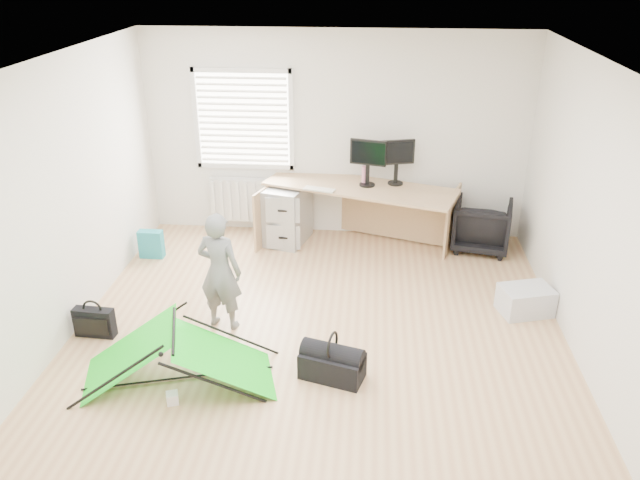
# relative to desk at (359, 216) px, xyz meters

# --- Properties ---
(ground) EXTENTS (5.50, 5.50, 0.00)m
(ground) POSITION_rel_desk_xyz_m (-0.35, -2.31, -0.41)
(ground) COLOR tan
(ground) RESTS_ON ground
(back_wall) EXTENTS (5.00, 0.02, 2.70)m
(back_wall) POSITION_rel_desk_xyz_m (-0.35, 0.44, 0.94)
(back_wall) COLOR silver
(back_wall) RESTS_ON ground
(window) EXTENTS (1.20, 0.06, 1.20)m
(window) POSITION_rel_desk_xyz_m (-1.55, 0.40, 1.14)
(window) COLOR silver
(window) RESTS_ON back_wall
(radiator) EXTENTS (1.00, 0.12, 0.60)m
(radiator) POSITION_rel_desk_xyz_m (-1.55, 0.36, 0.04)
(radiator) COLOR silver
(radiator) RESTS_ON back_wall
(desk) EXTENTS (2.55, 1.49, 0.83)m
(desk) POSITION_rel_desk_xyz_m (0.00, 0.00, 0.00)
(desk) COLOR tan
(desk) RESTS_ON ground
(filing_cabinet) EXTENTS (0.65, 0.77, 0.77)m
(filing_cabinet) POSITION_rel_desk_xyz_m (-0.96, 0.05, -0.03)
(filing_cabinet) COLOR #9FA1A4
(filing_cabinet) RESTS_ON ground
(monitor_left) EXTENTS (0.47, 0.21, 0.44)m
(monitor_left) POSITION_rel_desk_xyz_m (0.09, 0.03, 0.63)
(monitor_left) COLOR black
(monitor_left) RESTS_ON desk
(monitor_right) EXTENTS (0.46, 0.21, 0.43)m
(monitor_right) POSITION_rel_desk_xyz_m (0.45, 0.12, 0.63)
(monitor_right) COLOR black
(monitor_right) RESTS_ON desk
(keyboard) EXTENTS (0.42, 0.24, 0.02)m
(keyboard) POSITION_rel_desk_xyz_m (-0.50, -0.19, 0.42)
(keyboard) COLOR beige
(keyboard) RESTS_ON desk
(thermos) EXTENTS (0.09, 0.09, 0.24)m
(thermos) POSITION_rel_desk_xyz_m (0.05, 0.09, 0.53)
(thermos) COLOR #C76F88
(thermos) RESTS_ON desk
(office_chair) EXTENTS (0.83, 0.85, 0.65)m
(office_chair) POSITION_rel_desk_xyz_m (1.59, 0.03, -0.09)
(office_chair) COLOR black
(office_chair) RESTS_ON ground
(person) EXTENTS (0.51, 0.39, 1.26)m
(person) POSITION_rel_desk_xyz_m (-1.34, -2.07, 0.22)
(person) COLOR slate
(person) RESTS_ON ground
(kite) EXTENTS (1.86, 1.20, 0.53)m
(kite) POSITION_rel_desk_xyz_m (-1.54, -3.00, -0.15)
(kite) COLOR #15E01C
(kite) RESTS_ON ground
(storage_crate) EXTENTS (0.61, 0.51, 0.30)m
(storage_crate) POSITION_rel_desk_xyz_m (1.84, -1.54, -0.27)
(storage_crate) COLOR #B7BAC0
(storage_crate) RESTS_ON ground
(tote_bag) EXTENTS (0.30, 0.14, 0.36)m
(tote_bag) POSITION_rel_desk_xyz_m (-2.60, -0.58, -0.23)
(tote_bag) COLOR teal
(tote_bag) RESTS_ON ground
(laptop_bag) EXTENTS (0.42, 0.15, 0.31)m
(laptop_bag) POSITION_rel_desk_xyz_m (-2.59, -2.37, -0.26)
(laptop_bag) COLOR black
(laptop_bag) RESTS_ON ground
(white_box) EXTENTS (0.13, 0.13, 0.10)m
(white_box) POSITION_rel_desk_xyz_m (-1.51, -3.32, -0.36)
(white_box) COLOR silver
(white_box) RESTS_ON ground
(duffel_bag) EXTENTS (0.63, 0.44, 0.25)m
(duffel_bag) POSITION_rel_desk_xyz_m (-0.15, -2.84, -0.29)
(duffel_bag) COLOR black
(duffel_bag) RESTS_ON ground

